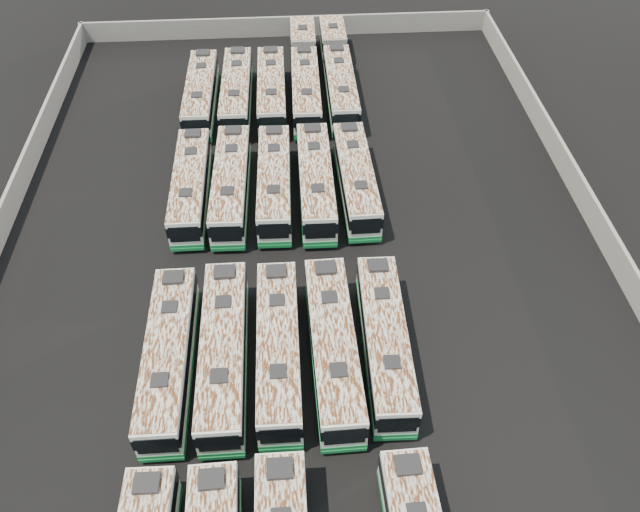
{
  "coord_description": "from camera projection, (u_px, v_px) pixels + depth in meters",
  "views": [
    {
      "loc": [
        -0.83,
        -30.46,
        32.73
      ],
      "look_at": [
        1.22,
        -0.1,
        1.6
      ],
      "focal_mm": 35.0,
      "sensor_mm": 36.0,
      "label": 1
    }
  ],
  "objects": [
    {
      "name": "bus_back_right",
      "position": [
        305.0,
        73.0,
        60.8
      ],
      "size": [
        2.94,
        18.81,
        3.4
      ],
      "rotation": [
        0.0,
        0.0,
        -0.02
      ],
      "color": "silver",
      "rests_on": "ground"
    },
    {
      "name": "bus_midback_far_right",
      "position": [
        356.0,
        179.0,
        49.39
      ],
      "size": [
        2.71,
        11.89,
        3.34
      ],
      "rotation": [
        0.0,
        0.0,
        0.02
      ],
      "color": "silver",
      "rests_on": "ground"
    },
    {
      "name": "bus_midfront_far_right",
      "position": [
        385.0,
        341.0,
        38.29
      ],
      "size": [
        2.81,
        11.94,
        3.35
      ],
      "rotation": [
        0.0,
        0.0,
        -0.03
      ],
      "color": "silver",
      "rests_on": "ground"
    },
    {
      "name": "bus_back_left",
      "position": [
        237.0,
        92.0,
        58.37
      ],
      "size": [
        2.79,
        12.19,
        3.42
      ],
      "rotation": [
        0.0,
        0.0,
        -0.02
      ],
      "color": "silver",
      "rests_on": "ground"
    },
    {
      "name": "bus_back_far_left",
      "position": [
        201.0,
        94.0,
        58.21
      ],
      "size": [
        2.64,
        11.93,
        3.36
      ],
      "rotation": [
        0.0,
        0.0,
        -0.01
      ],
      "color": "silver",
      "rests_on": "ground"
    },
    {
      "name": "bus_midback_center",
      "position": [
        274.0,
        183.0,
        49.04
      ],
      "size": [
        2.78,
        11.95,
        3.35
      ],
      "rotation": [
        0.0,
        0.0,
        -0.02
      ],
      "color": "silver",
      "rests_on": "ground"
    },
    {
      "name": "bus_midfront_far_left",
      "position": [
        169.0,
        356.0,
        37.44
      ],
      "size": [
        2.57,
        12.07,
        3.4
      ],
      "rotation": [
        0.0,
        0.0,
        -0.0
      ],
      "color": "silver",
      "rests_on": "ground"
    },
    {
      "name": "bus_midback_left",
      "position": [
        231.0,
        184.0,
        48.86
      ],
      "size": [
        2.88,
        12.2,
        3.42
      ],
      "rotation": [
        0.0,
        0.0,
        -0.03
      ],
      "color": "silver",
      "rests_on": "ground"
    },
    {
      "name": "bus_midback_far_left",
      "position": [
        191.0,
        186.0,
        48.79
      ],
      "size": [
        2.54,
        11.81,
        3.32
      ],
      "rotation": [
        0.0,
        0.0,
        0.0
      ],
      "color": "silver",
      "rests_on": "ground"
    },
    {
      "name": "bus_midfront_right",
      "position": [
        333.0,
        347.0,
        37.88
      ],
      "size": [
        2.85,
        12.4,
        3.48
      ],
      "rotation": [
        0.0,
        0.0,
        0.02
      ],
      "color": "silver",
      "rests_on": "ground"
    },
    {
      "name": "perimeter_wall",
      "position": [
        303.0,
        261.0,
        43.9
      ],
      "size": [
        45.2,
        73.2,
        2.2
      ],
      "color": "slate",
      "rests_on": "ground"
    },
    {
      "name": "bus_midfront_center",
      "position": [
        279.0,
        349.0,
        37.84
      ],
      "size": [
        2.61,
        12.02,
        3.38
      ],
      "rotation": [
        0.0,
        0.0,
        -0.01
      ],
      "color": "silver",
      "rests_on": "ground"
    },
    {
      "name": "ground",
      "position": [
        303.0,
        271.0,
        44.69
      ],
      "size": [
        140.0,
        140.0,
        0.0
      ],
      "primitive_type": "plane",
      "color": "black",
      "rests_on": "ground"
    },
    {
      "name": "bus_midback_right",
      "position": [
        316.0,
        181.0,
        49.09
      ],
      "size": [
        2.65,
        12.16,
        3.42
      ],
      "rotation": [
        0.0,
        0.0,
        -0.01
      ],
      "color": "silver",
      "rests_on": "ground"
    },
    {
      "name": "bus_back_center",
      "position": [
        272.0,
        91.0,
        58.52
      ],
      "size": [
        2.62,
        12.07,
        3.4
      ],
      "rotation": [
        0.0,
        0.0,
        -0.01
      ],
      "color": "silver",
      "rests_on": "ground"
    },
    {
      "name": "bus_back_far_right",
      "position": [
        338.0,
        71.0,
        61.1
      ],
      "size": [
        2.65,
        18.69,
        3.39
      ],
      "rotation": [
        0.0,
        0.0,
        -0.01
      ],
      "color": "silver",
      "rests_on": "ground"
    },
    {
      "name": "bus_midfront_left",
      "position": [
        224.0,
        352.0,
        37.6
      ],
      "size": [
        2.62,
        12.36,
        3.48
      ],
      "rotation": [
        0.0,
        0.0,
        0.0
      ],
      "color": "silver",
      "rests_on": "ground"
    }
  ]
}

